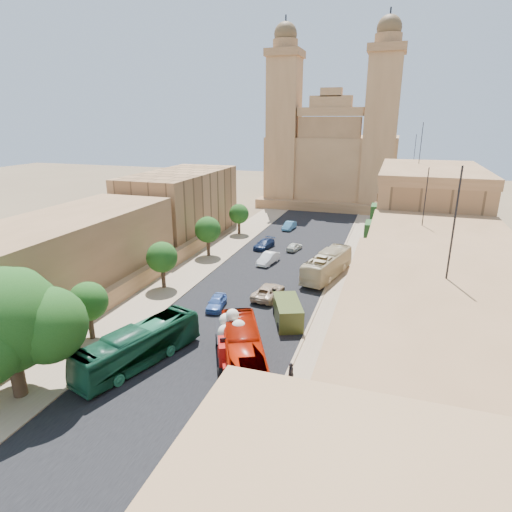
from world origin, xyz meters
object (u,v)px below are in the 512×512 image
Objects in this scene: car_blue_a at (216,302)px; car_cream at (268,292)px; olive_pickup at (288,312)px; car_dkblue at (264,244)px; street_tree_d at (239,214)px; car_white_b at (294,247)px; ficus_tree at (8,324)px; street_tree_b at (162,257)px; car_white_a at (268,258)px; red_truck at (234,341)px; street_tree_a at (88,302)px; pedestrian_a at (306,406)px; car_blue_b at (289,226)px; church at (333,159)px; bus_red_east at (244,356)px; street_tree_c at (208,230)px; bus_green_north at (139,346)px; bus_cream_east at (327,265)px.

car_blue_a is 0.75× the size of car_cream.
car_dkblue is at bearing 112.21° from olive_pickup.
car_white_b is (10.50, -6.14, -2.68)m from street_tree_d.
olive_pickup is (14.39, 15.99, -4.31)m from ficus_tree.
ficus_tree is 24.02m from car_cream.
street_tree_b is 1.22× the size of car_white_a.
red_truck is 8.03m from olive_pickup.
pedestrian_a is at bearing -13.05° from street_tree_a.
car_blue_b is at bearing -74.64° from car_cream.
pedestrian_a is at bearing 119.40° from car_cream.
church is 58.58m from car_blue_a.
street_tree_d reaches higher than bus_red_east.
street_tree_c is 34.47m from pedestrian_a.
ficus_tree is 0.85× the size of bus_green_north.
bus_cream_east is 5.49× the size of pedestrian_a.
ficus_tree is 1.67× the size of street_tree_c.
car_white_a is at bearing -55.90° from street_tree_d.
car_cream is at bearing 105.59° from car_white_b.
car_white_b is (10.50, 29.86, -2.80)m from street_tree_a.
car_white_a is 1.06× the size of car_blue_b.
bus_green_north reaches higher than car_cream.
bus_red_east is 31.25m from car_white_b.
street_tree_c is 26.88m from bus_green_north.
ficus_tree is 1.81× the size of car_cream.
car_cream is at bearing 94.22° from red_truck.
bus_red_east is 11.83m from car_blue_a.
bus_cream_east is 22.41m from car_blue_b.
car_white_a is 1.28× the size of car_white_b.
bus_green_north is at bearing -66.97° from street_tree_b.
olive_pickup is at bearing 28.12° from street_tree_a.
car_blue_b is at bearing 103.82° from car_white_a.
street_tree_d is 26.16m from car_cream.
car_blue_a is at bearing 174.10° from olive_pickup.
ficus_tree is at bearing -95.82° from car_white_a.
car_white_a is at bearing 77.32° from car_blue_a.
car_blue_a is at bearing 120.83° from red_truck.
bus_red_east is at bearing -4.81° from street_tree_a.
ficus_tree is 15.51m from bus_red_east.
car_blue_a is 17.60m from pedestrian_a.
car_blue_a is at bearing -82.29° from bus_red_east.
car_blue_b is at bearing 36.60° from street_tree_d.
car_white_a is (-1.37, -43.35, -8.82)m from church.
car_white_a is at bearing -4.12° from bus_cream_east.
car_cream is 1.25× the size of car_blue_b.
car_dkblue is at bearing -95.89° from church.
red_truck is at bearing -70.45° from street_tree_d.
car_blue_a is 21.30m from car_white_b.
car_white_b is 35.43m from pedestrian_a.
street_tree_a is at bearing -90.00° from street_tree_d.
street_tree_b is 0.74× the size of red_truck.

